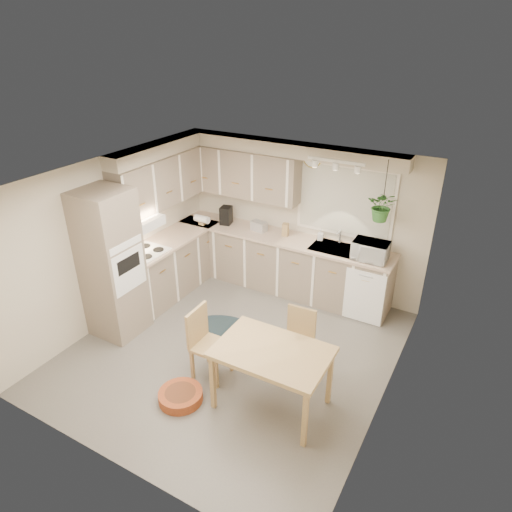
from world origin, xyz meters
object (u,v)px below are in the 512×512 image
Objects in this scene: pet_bed at (181,396)px; microwave at (371,249)px; chair_left at (211,345)px; braided_rug at (225,334)px; dining_table at (272,378)px; chair_back at (296,343)px.

pet_bed is 1.04× the size of microwave.
microwave is at bearing 149.95° from chair_left.
chair_left is 0.94m from braided_rug.
microwave is (1.31, 2.78, 1.05)m from pet_bed.
dining_table is 1.52m from braided_rug.
pet_bed is (-0.07, -0.56, -0.40)m from chair_left.
dining_table is 1.06× the size of braided_rug.
braided_rug is (-1.18, 0.18, -0.41)m from chair_back.
braided_rug is (-1.20, 0.86, -0.39)m from dining_table.
chair_left is 0.79× the size of braided_rug.
microwave reaches higher than dining_table.
chair_back reaches higher than pet_bed.
chair_left is 1.10× the size of chair_back.
microwave is at bearing 64.77° from pet_bed.
microwave is (0.37, 1.65, 0.69)m from chair_back.
chair_left is 2.63m from microwave.
chair_left reaches higher than braided_rug.
microwave reaches higher than chair_back.
dining_table is 2.39× the size of pet_bed.
microwave reaches higher than braided_rug.
dining_table is 2.50× the size of microwave.
braided_rug is 2.40m from microwave.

